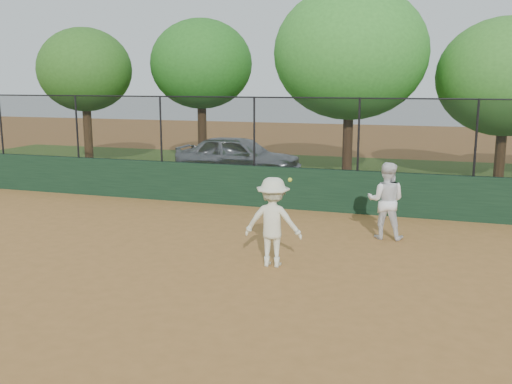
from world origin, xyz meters
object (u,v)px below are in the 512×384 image
(parked_car, at_px, (238,157))
(player_second, at_px, (386,201))
(player_main, at_px, (273,222))
(tree_3, at_px, (506,77))
(tree_1, at_px, (201,64))
(tree_2, at_px, (350,53))
(tree_0, at_px, (84,70))

(parked_car, bearing_deg, player_second, -138.37)
(player_main, distance_m, tree_3, 12.34)
(parked_car, distance_m, tree_3, 9.80)
(parked_car, xyz_separation_m, tree_1, (-2.07, 1.37, 3.48))
(parked_car, bearing_deg, player_main, -156.32)
(player_main, relative_size, tree_2, 0.27)
(player_main, xyz_separation_m, tree_1, (-6.32, 11.10, 3.41))
(player_second, relative_size, tree_2, 0.26)
(player_second, height_order, tree_0, tree_0)
(player_main, xyz_separation_m, tree_2, (-0.17, 10.07, 3.70))
(tree_2, bearing_deg, player_second, -74.03)
(tree_0, height_order, tree_3, tree_3)
(player_second, relative_size, tree_0, 0.31)
(tree_0, bearing_deg, tree_2, 2.73)
(tree_3, bearing_deg, player_second, -110.89)
(player_main, height_order, tree_1, tree_1)
(tree_1, bearing_deg, tree_0, -160.87)
(tree_0, bearing_deg, player_second, -28.24)
(tree_1, xyz_separation_m, tree_3, (11.34, -0.20, -0.53))
(player_second, distance_m, tree_1, 12.20)
(tree_2, bearing_deg, tree_0, -177.27)
(parked_car, xyz_separation_m, player_main, (4.25, -9.73, 0.08))
(tree_1, bearing_deg, tree_3, -1.03)
(parked_car, relative_size, tree_2, 0.69)
(player_second, xyz_separation_m, tree_3, (3.10, 8.13, 2.87))
(player_main, distance_m, tree_0, 14.73)
(tree_0, xyz_separation_m, tree_1, (4.42, 1.53, 0.23))
(player_main, distance_m, tree_1, 13.22)
(player_second, bearing_deg, tree_0, -28.34)
(tree_3, bearing_deg, tree_1, 178.97)
(tree_2, bearing_deg, tree_1, 170.49)
(player_second, bearing_deg, parked_car, -48.55)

